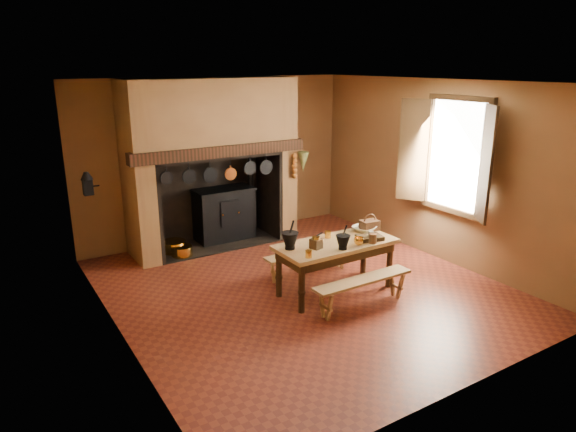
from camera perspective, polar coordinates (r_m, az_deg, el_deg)
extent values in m
plane|color=maroon|center=(7.27, 1.70, -7.98)|extent=(5.50, 5.50, 0.00)
plane|color=silver|center=(6.60, 1.92, 14.67)|extent=(5.50, 5.50, 0.00)
cube|color=brown|center=(9.16, -7.87, 6.30)|extent=(5.00, 0.02, 2.80)
cube|color=brown|center=(5.84, -19.05, -0.51)|extent=(0.02, 5.50, 2.80)
cube|color=brown|center=(8.42, 16.14, 4.87)|extent=(0.02, 5.50, 2.80)
cube|color=brown|center=(4.87, 20.17, -4.03)|extent=(5.00, 0.02, 2.80)
cube|color=brown|center=(8.23, -16.44, 4.58)|extent=(0.30, 0.90, 2.80)
cube|color=brown|center=(9.20, -1.27, 6.49)|extent=(0.30, 0.90, 2.80)
cube|color=brown|center=(8.52, -8.68, 10.92)|extent=(2.20, 0.90, 1.20)
cube|color=black|center=(8.22, -7.39, 7.18)|extent=(2.95, 0.22, 0.18)
cube|color=black|center=(9.14, -9.35, 2.36)|extent=(2.20, 0.06, 1.60)
cube|color=black|center=(9.00, -8.07, -3.07)|extent=(2.20, 0.90, 0.02)
cube|color=black|center=(9.09, -7.14, 0.09)|extent=(1.00, 0.50, 0.90)
cube|color=black|center=(8.95, -7.19, 2.94)|extent=(1.04, 0.54, 0.04)
cube|color=black|center=(8.84, -6.44, 0.30)|extent=(0.35, 0.02, 0.45)
cylinder|color=black|center=(9.14, -4.18, 5.43)|extent=(0.10, 0.10, 0.70)
cylinder|color=gold|center=(8.76, -7.27, 0.12)|extent=(0.03, 0.03, 0.03)
cylinder|color=gold|center=(8.89, -5.51, 0.41)|extent=(0.03, 0.03, 0.03)
cylinder|color=gold|center=(8.72, -12.59, -3.36)|extent=(0.40, 0.40, 0.20)
cylinder|color=gold|center=(8.52, -11.69, -3.87)|extent=(0.34, 0.34, 0.18)
cube|color=black|center=(8.76, -14.04, -3.51)|extent=(0.18, 0.18, 0.16)
cone|color=#4F582A|center=(8.90, 1.70, 6.01)|extent=(0.20, 0.20, 0.35)
cube|color=white|center=(8.09, 18.31, 6.39)|extent=(0.02, 1.00, 1.60)
cube|color=#31200F|center=(7.98, 18.73, 12.31)|extent=(0.08, 1.16, 0.08)
cube|color=#31200F|center=(8.25, 17.65, 0.64)|extent=(0.08, 1.16, 0.08)
cube|color=#31200F|center=(7.50, 21.13, 5.35)|extent=(0.29, 0.39, 1.60)
cube|color=#31200F|center=(8.37, 13.73, 7.08)|extent=(0.29, 0.39, 1.60)
cube|color=black|center=(7.31, -21.36, 3.04)|extent=(0.12, 0.12, 0.22)
cone|color=black|center=(7.28, -21.49, 4.18)|extent=(0.16, 0.16, 0.10)
cylinder|color=black|center=(7.33, -20.68, 3.14)|extent=(0.12, 0.02, 0.02)
cube|color=tan|center=(6.93, 5.36, -3.14)|extent=(1.65, 0.73, 0.06)
cube|color=#31200F|center=(6.97, 5.34, -3.85)|extent=(1.54, 0.62, 0.13)
cylinder|color=#31200F|center=(6.47, 1.53, -8.03)|extent=(0.08, 0.08, 0.66)
cylinder|color=#31200F|center=(7.32, 11.21, -5.31)|extent=(0.08, 0.08, 0.66)
cylinder|color=#31200F|center=(6.89, -1.02, -6.40)|extent=(0.08, 0.08, 0.66)
cylinder|color=#31200F|center=(7.70, 8.42, -4.04)|extent=(0.08, 0.08, 0.66)
cube|color=tan|center=(6.63, 8.35, -7.04)|extent=(1.43, 0.25, 0.04)
cube|color=tan|center=(7.52, 2.39, -3.97)|extent=(1.41, 0.25, 0.04)
cylinder|color=black|center=(6.65, 0.22, -3.52)|extent=(0.13, 0.13, 0.04)
cone|color=black|center=(6.61, 0.22, -2.61)|extent=(0.22, 0.22, 0.18)
cylinder|color=black|center=(6.57, 0.41, -1.27)|extent=(0.09, 0.04, 0.18)
cylinder|color=black|center=(6.68, 6.10, -3.56)|extent=(0.11, 0.11, 0.03)
cone|color=black|center=(6.64, 6.13, -2.79)|extent=(0.19, 0.19, 0.16)
cylinder|color=black|center=(6.61, 6.32, -1.66)|extent=(0.08, 0.03, 0.15)
cube|color=#31200F|center=(6.66, 3.14, -3.09)|extent=(0.16, 0.16, 0.13)
cylinder|color=gold|center=(6.64, 3.15, -2.42)|extent=(0.10, 0.10, 0.03)
cylinder|color=black|center=(6.65, 3.54, -2.03)|extent=(0.11, 0.04, 0.04)
cylinder|color=gold|center=(6.36, 2.31, -4.24)|extent=(0.10, 0.10, 0.09)
cylinder|color=gold|center=(7.07, 4.45, -2.05)|extent=(0.10, 0.10, 0.10)
imported|color=beige|center=(7.40, 8.45, -1.42)|extent=(0.38, 0.38, 0.08)
cylinder|color=brown|center=(6.93, 9.42, -2.48)|extent=(0.13, 0.13, 0.13)
cylinder|color=beige|center=(7.06, 9.18, -2.14)|extent=(0.09, 0.09, 0.12)
cube|color=#543219|center=(7.46, 9.05, -1.02)|extent=(0.27, 0.21, 0.14)
torus|color=#543219|center=(7.44, 9.08, -0.49)|extent=(0.21, 0.04, 0.20)
cube|color=#31200F|center=(7.08, 9.06, -2.38)|extent=(0.38, 0.31, 0.06)
imported|color=gold|center=(6.86, 7.86, -2.77)|extent=(0.14, 0.14, 0.10)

